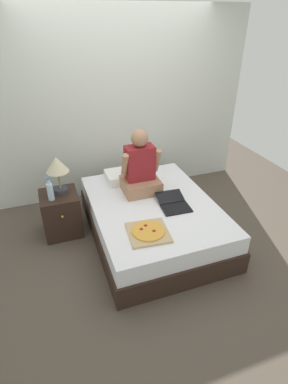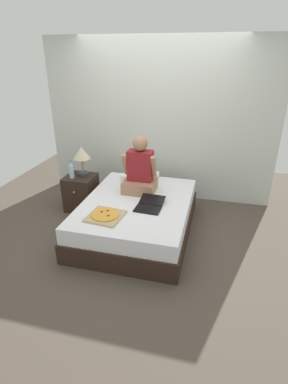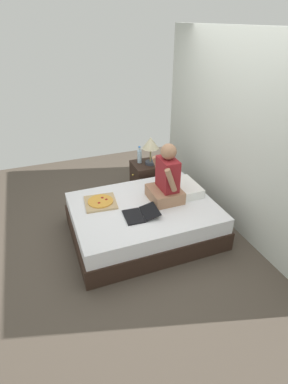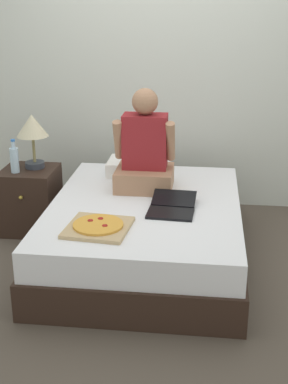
{
  "view_description": "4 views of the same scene",
  "coord_description": "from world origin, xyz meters",
  "px_view_note": "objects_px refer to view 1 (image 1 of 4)",
  "views": [
    {
      "loc": [
        -1.08,
        -2.73,
        2.37
      ],
      "look_at": [
        -0.13,
        -0.06,
        0.68
      ],
      "focal_mm": 28.0,
      "sensor_mm": 36.0,
      "label": 1
    },
    {
      "loc": [
        0.97,
        -3.41,
        2.25
      ],
      "look_at": [
        0.14,
        -0.17,
        0.69
      ],
      "focal_mm": 28.0,
      "sensor_mm": 36.0,
      "label": 2
    },
    {
      "loc": [
        3.04,
        -1.16,
        2.58
      ],
      "look_at": [
        -0.06,
        0.03,
        0.63
      ],
      "focal_mm": 28.0,
      "sensor_mm": 36.0,
      "label": 3
    },
    {
      "loc": [
        0.43,
        -3.63,
        1.91
      ],
      "look_at": [
        0.02,
        -0.23,
        0.63
      ],
      "focal_mm": 50.0,
      "sensor_mm": 36.0,
      "label": 4
    }
  ],
  "objects_px": {
    "bed": "(153,219)",
    "water_bottle": "(50,191)",
    "nightstand_left": "(61,213)",
    "pizza_box": "(148,232)",
    "lamp_on_left_nightstand": "(57,167)",
    "person_seated": "(140,170)",
    "laptop": "(174,205)"
  },
  "relations": [
    {
      "from": "bed",
      "to": "water_bottle",
      "type": "bearing_deg",
      "value": 162.44
    },
    {
      "from": "water_bottle",
      "to": "pizza_box",
      "type": "height_order",
      "value": "water_bottle"
    },
    {
      "from": "bed",
      "to": "pizza_box",
      "type": "relative_size",
      "value": 4.29
    },
    {
      "from": "bed",
      "to": "pizza_box",
      "type": "bearing_deg",
      "value": -115.97
    },
    {
      "from": "laptop",
      "to": "pizza_box",
      "type": "xyz_separation_m",
      "value": [
        -0.45,
        -0.37,
        -0.0
      ]
    },
    {
      "from": "nightstand_left",
      "to": "pizza_box",
      "type": "bearing_deg",
      "value": -50.7
    },
    {
      "from": "bed",
      "to": "water_bottle",
      "type": "relative_size",
      "value": 6.79
    },
    {
      "from": "bed",
      "to": "pizza_box",
      "type": "height_order",
      "value": "pizza_box"
    },
    {
      "from": "person_seated",
      "to": "bed",
      "type": "bearing_deg",
      "value": -82.52
    },
    {
      "from": "water_bottle",
      "to": "person_seated",
      "type": "relative_size",
      "value": 0.35
    },
    {
      "from": "bed",
      "to": "water_bottle",
      "type": "distance_m",
      "value": 1.24
    },
    {
      "from": "pizza_box",
      "to": "water_bottle",
      "type": "bearing_deg",
      "value": 134.92
    },
    {
      "from": "water_bottle",
      "to": "person_seated",
      "type": "height_order",
      "value": "person_seated"
    },
    {
      "from": "bed",
      "to": "lamp_on_left_nightstand",
      "type": "relative_size",
      "value": 4.17
    },
    {
      "from": "laptop",
      "to": "nightstand_left",
      "type": "bearing_deg",
      "value": 154.72
    },
    {
      "from": "person_seated",
      "to": "lamp_on_left_nightstand",
      "type": "bearing_deg",
      "value": 170.36
    },
    {
      "from": "lamp_on_left_nightstand",
      "to": "person_seated",
      "type": "distance_m",
      "value": 0.96
    },
    {
      "from": "person_seated",
      "to": "pizza_box",
      "type": "height_order",
      "value": "person_seated"
    },
    {
      "from": "lamp_on_left_nightstand",
      "to": "person_seated",
      "type": "xyz_separation_m",
      "value": [
        0.94,
        -0.16,
        -0.11
      ]
    },
    {
      "from": "nightstand_left",
      "to": "lamp_on_left_nightstand",
      "type": "bearing_deg",
      "value": 51.37
    },
    {
      "from": "nightstand_left",
      "to": "pizza_box",
      "type": "relative_size",
      "value": 1.24
    },
    {
      "from": "nightstand_left",
      "to": "laptop",
      "type": "relative_size",
      "value": 1.26
    },
    {
      "from": "person_seated",
      "to": "laptop",
      "type": "xyz_separation_m",
      "value": [
        0.25,
        -0.47,
        -0.27
      ]
    },
    {
      "from": "lamp_on_left_nightstand",
      "to": "pizza_box",
      "type": "height_order",
      "value": "lamp_on_left_nightstand"
    },
    {
      "from": "water_bottle",
      "to": "laptop",
      "type": "xyz_separation_m",
      "value": [
        1.31,
        -0.49,
        -0.17
      ]
    },
    {
      "from": "lamp_on_left_nightstand",
      "to": "laptop",
      "type": "height_order",
      "value": "lamp_on_left_nightstand"
    },
    {
      "from": "nightstand_left",
      "to": "bed",
      "type": "bearing_deg",
      "value": -23.2
    },
    {
      "from": "lamp_on_left_nightstand",
      "to": "bed",
      "type": "bearing_deg",
      "value": -26.42
    },
    {
      "from": "person_seated",
      "to": "laptop",
      "type": "distance_m",
      "value": 0.59
    },
    {
      "from": "laptop",
      "to": "water_bottle",
      "type": "bearing_deg",
      "value": 159.45
    },
    {
      "from": "lamp_on_left_nightstand",
      "to": "water_bottle",
      "type": "distance_m",
      "value": 0.28
    },
    {
      "from": "nightstand_left",
      "to": "pizza_box",
      "type": "distance_m",
      "value": 1.25
    }
  ]
}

